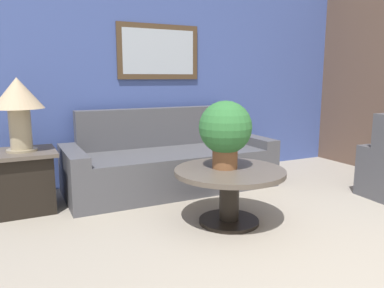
{
  "coord_description": "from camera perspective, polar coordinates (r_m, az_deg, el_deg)",
  "views": [
    {
      "loc": [
        -2.01,
        -0.96,
        1.22
      ],
      "look_at": [
        -0.41,
        2.28,
        0.58
      ],
      "focal_mm": 35.0,
      "sensor_mm": 36.0,
      "label": 1
    }
  ],
  "objects": [
    {
      "name": "wall_back",
      "position": [
        4.72,
        -1.28,
        11.11
      ],
      "size": [
        6.58,
        0.09,
        2.6
      ],
      "color": "#42569E",
      "rests_on": "ground_plane"
    },
    {
      "name": "couch_main",
      "position": [
        4.18,
        -3.4,
        -2.95
      ],
      "size": [
        2.27,
        0.9,
        0.87
      ],
      "color": "#4C4C51",
      "rests_on": "ground_plane"
    },
    {
      "name": "coffee_table",
      "position": [
        3.17,
        5.73,
        -6.11
      ],
      "size": [
        0.93,
        0.93,
        0.47
      ],
      "color": "black",
      "rests_on": "ground_plane"
    },
    {
      "name": "side_table",
      "position": [
        3.79,
        -24.16,
        -5.06
      ],
      "size": [
        0.57,
        0.57,
        0.56
      ],
      "color": "black",
      "rests_on": "ground_plane"
    },
    {
      "name": "table_lamp",
      "position": [
        3.68,
        -24.98,
        5.95
      ],
      "size": [
        0.44,
        0.44,
        0.66
      ],
      "color": "tan",
      "rests_on": "side_table"
    },
    {
      "name": "potted_plant_on_table",
      "position": [
        3.12,
        5.1,
        2.15
      ],
      "size": [
        0.44,
        0.44,
        0.57
      ],
      "color": "brown",
      "rests_on": "coffee_table"
    }
  ]
}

